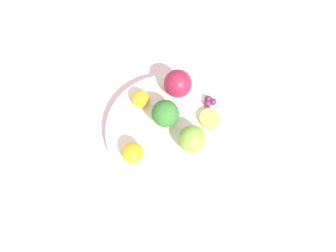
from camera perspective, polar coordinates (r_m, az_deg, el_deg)
name	(u,v)px	position (r m, az deg, el deg)	size (l,w,h in m)	color
ground_plane	(168,137)	(0.74, 0.00, -1.89)	(6.00, 6.00, 0.00)	gray
table_surface	(168,135)	(0.73, 0.00, -1.59)	(1.20, 1.20, 0.02)	silver
bowl	(168,131)	(0.71, 0.00, -0.82)	(0.27, 0.27, 0.03)	silver
broccoli	(165,114)	(0.66, -0.44, 2.14)	(0.06, 0.06, 0.07)	#99C17A
apple_red	(192,139)	(0.66, 4.23, -2.29)	(0.06, 0.06, 0.06)	olive
apple_green	(178,84)	(0.71, 1.72, 7.39)	(0.06, 0.06, 0.06)	maroon
orange_front	(141,99)	(0.71, -4.76, 4.72)	(0.04, 0.04, 0.04)	orange
orange_back	(133,153)	(0.66, -6.18, -4.69)	(0.04, 0.04, 0.04)	orange
grape_cluster	(210,101)	(0.72, 7.25, 4.28)	(0.03, 0.03, 0.02)	#5B1E42
small_cup	(210,119)	(0.70, 7.30, 1.19)	(0.04, 0.04, 0.02)	#F4CC4C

